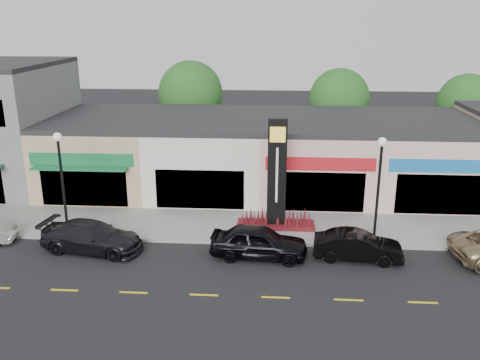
% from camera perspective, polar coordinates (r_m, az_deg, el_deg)
% --- Properties ---
extents(ground, '(120.00, 120.00, 0.00)m').
position_cam_1_polar(ground, '(24.46, -3.12, -9.20)').
color(ground, black).
rests_on(ground, ground).
extents(sidewalk, '(52.00, 4.30, 0.15)m').
position_cam_1_polar(sidewalk, '(28.35, -2.08, -5.09)').
color(sidewalk, gray).
rests_on(sidewalk, ground).
extents(curb, '(52.00, 0.20, 0.15)m').
position_cam_1_polar(curb, '(26.30, -2.58, -6.99)').
color(curb, gray).
rests_on(curb, ground).
extents(shop_beige, '(7.00, 10.85, 4.80)m').
position_cam_1_polar(shop_beige, '(36.01, -14.56, 3.25)').
color(shop_beige, tan).
rests_on(shop_beige, ground).
extents(shop_cream, '(7.00, 10.01, 4.80)m').
position_cam_1_polar(shop_cream, '(34.48, -3.42, 3.16)').
color(shop_cream, beige).
rests_on(shop_cream, ground).
extents(shop_pink_w, '(7.00, 10.01, 4.80)m').
position_cam_1_polar(shop_pink_w, '(34.33, 8.27, 2.94)').
color(shop_pink_w, '#C89998').
rests_on(shop_pink_w, ground).
extents(shop_pink_e, '(7.00, 10.01, 4.80)m').
position_cam_1_polar(shop_pink_e, '(35.58, 19.59, 2.61)').
color(shop_pink_e, '#C89998').
rests_on(shop_pink_e, ground).
extents(tree_rear_west, '(5.20, 5.20, 7.83)m').
position_cam_1_polar(tree_rear_west, '(42.09, -5.56, 9.69)').
color(tree_rear_west, '#382619').
rests_on(tree_rear_west, ground).
extents(tree_rear_mid, '(4.80, 4.80, 7.29)m').
position_cam_1_polar(tree_rear_mid, '(41.92, 11.08, 8.95)').
color(tree_rear_mid, '#382619').
rests_on(tree_rear_mid, ground).
extents(tree_rear_east, '(4.60, 4.60, 6.94)m').
position_cam_1_polar(tree_rear_east, '(44.34, 24.10, 7.88)').
color(tree_rear_east, '#382619').
rests_on(tree_rear_east, ground).
extents(lamp_west_near, '(0.44, 0.44, 5.47)m').
position_cam_1_polar(lamp_west_near, '(27.49, -19.40, 0.67)').
color(lamp_west_near, black).
rests_on(lamp_west_near, sidewalk).
extents(lamp_east_near, '(0.44, 0.44, 5.47)m').
position_cam_1_polar(lamp_east_near, '(25.84, 15.34, -0.00)').
color(lamp_east_near, black).
rests_on(lamp_east_near, sidewalk).
extents(pylon_sign, '(4.20, 1.30, 6.00)m').
position_cam_1_polar(pylon_sign, '(27.29, 4.11, -1.10)').
color(pylon_sign, '#550E1F').
rests_on(pylon_sign, sidewalk).
extents(car_dark_sedan, '(2.89, 5.36, 1.48)m').
position_cam_1_polar(car_dark_sedan, '(26.31, -16.29, -6.15)').
color(car_dark_sedan, black).
rests_on(car_dark_sedan, ground).
extents(car_black_sedan, '(2.24, 4.79, 1.59)m').
position_cam_1_polar(car_black_sedan, '(24.61, 2.13, -6.96)').
color(car_black_sedan, black).
rests_on(car_black_sedan, ground).
extents(car_black_conv, '(1.89, 4.32, 1.38)m').
position_cam_1_polar(car_black_conv, '(25.04, 13.09, -7.25)').
color(car_black_conv, black).
rests_on(car_black_conv, ground).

